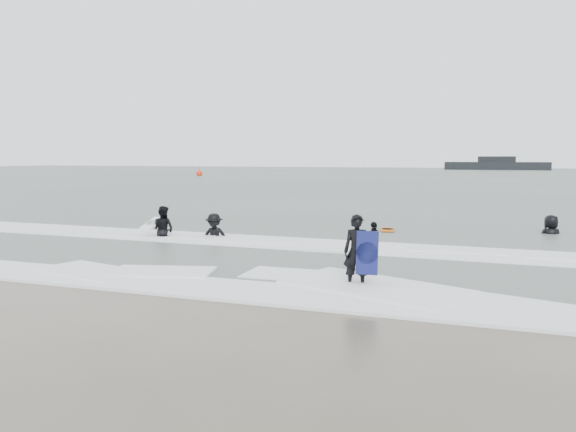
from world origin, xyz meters
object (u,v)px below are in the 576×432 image
(surfer_wading, at_px, (163,239))
(vessel_horizon, at_px, (497,165))
(surfer_breaker, at_px, (214,238))
(surfer_right_near, at_px, (374,232))
(surfer_right_far, at_px, (551,235))
(surfer_centre, at_px, (357,288))
(buoy, at_px, (199,174))

(surfer_wading, xyz_separation_m, vessel_horizon, (9.92, 129.69, 1.24))
(surfer_breaker, height_order, surfer_right_near, surfer_breaker)
(surfer_breaker, bearing_deg, surfer_wading, -173.31)
(surfer_wading, bearing_deg, vessel_horizon, -89.55)
(surfer_right_far, distance_m, vessel_horizon, 123.67)
(surfer_centre, bearing_deg, vessel_horizon, 77.90)
(surfer_centre, height_order, buoy, buoy)
(surfer_right_far, height_order, vessel_horizon, vessel_horizon)
(surfer_breaker, xyz_separation_m, surfer_right_near, (5.10, 3.77, 0.00))
(surfer_wading, distance_m, buoy, 71.86)
(surfer_right_near, xyz_separation_m, vessel_horizon, (3.11, 125.22, 1.24))
(surfer_right_near, bearing_deg, surfer_right_far, 134.24)
(surfer_right_far, bearing_deg, surfer_wading, -1.15)
(surfer_centre, height_order, surfer_breaker, surfer_breaker)
(buoy, bearing_deg, surfer_breaker, -59.65)
(buoy, distance_m, vessel_horizon, 80.32)
(surfer_centre, distance_m, surfer_wading, 9.90)
(buoy, height_order, vessel_horizon, vessel_horizon)
(surfer_wading, height_order, surfer_right_near, surfer_wading)
(buoy, relative_size, vessel_horizon, 0.07)
(surfer_wading, relative_size, buoy, 1.06)
(surfer_centre, bearing_deg, surfer_breaker, 127.94)
(surfer_wading, distance_m, surfer_breaker, 1.85)
(surfer_wading, relative_size, surfer_right_near, 1.11)
(surfer_breaker, distance_m, surfer_right_far, 12.74)
(surfer_centre, xyz_separation_m, surfer_wading, (-8.48, 5.10, 0.00))
(surfer_right_far, relative_size, vessel_horizon, 0.08)
(surfer_breaker, bearing_deg, surfer_right_near, 21.15)
(surfer_breaker, distance_m, surfer_right_near, 6.34)
(surfer_breaker, relative_size, vessel_horizon, 0.07)
(surfer_centre, xyz_separation_m, vessel_horizon, (1.43, 134.79, 1.24))
(surfer_breaker, height_order, vessel_horizon, vessel_horizon)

